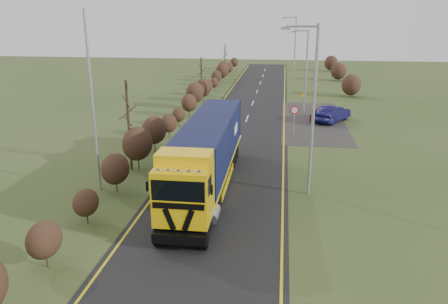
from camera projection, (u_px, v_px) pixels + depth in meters
name	position (u px, v px, depth m)	size (l,w,h in m)	color
ground	(218.00, 198.00, 24.97)	(160.00, 160.00, 0.00)	#35481F
road	(236.00, 147.00, 34.41)	(8.00, 120.00, 0.02)	black
layby	(313.00, 121.00, 43.03)	(6.00, 18.00, 0.02)	#2E2B29
lane_markings	(236.00, 148.00, 34.12)	(7.52, 116.00, 0.01)	gold
hedgerow	(154.00, 132.00, 32.71)	(2.24, 102.04, 6.05)	black
lorry	(207.00, 152.00, 25.46)	(2.92, 15.01, 4.18)	black
car_red_hatchback	(322.00, 114.00, 43.11)	(1.53, 3.81, 1.30)	maroon
car_blue_sedan	(333.00, 114.00, 42.43)	(1.67, 4.79, 1.58)	#0D0B3E
streetlight_near	(311.00, 105.00, 23.94)	(2.04, 0.19, 9.61)	#97999C
streetlight_mid	(305.00, 68.00, 45.47)	(1.83, 0.18, 8.56)	#97999C
streetlight_far	(294.00, 48.00, 63.00)	(2.07, 0.20, 9.76)	#97999C
left_pole	(93.00, 104.00, 24.68)	(0.16, 0.16, 10.35)	#97999C
speed_sign	(294.00, 115.00, 37.25)	(0.72, 0.10, 2.60)	#97999C
warning_board	(304.00, 99.00, 48.79)	(0.64, 0.11, 1.69)	#97999C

